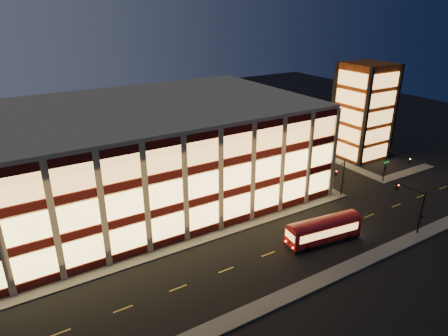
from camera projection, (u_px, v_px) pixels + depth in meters
ground at (215, 240)px, 50.94m from camera, size 200.00×200.00×0.00m
sidewalk_office_south at (190, 243)px, 50.25m from camera, size 54.00×2.00×0.15m
sidewalk_office_east at (274, 163)px, 75.43m from camera, size 2.00×30.00×0.15m
sidewalk_tower_south at (406, 173)px, 71.01m from camera, size 14.00×2.00×0.15m
sidewalk_tower_west at (317, 153)px, 80.74m from camera, size 2.00×30.00×0.15m
sidewalk_near at (279, 299)px, 40.66m from camera, size 100.00×2.00×0.15m
office_building at (141, 152)px, 60.11m from camera, size 50.45×30.45×14.50m
stair_tower at (363, 111)px, 76.24m from camera, size 8.60×8.60×18.00m
traffic_signal_far at (340, 174)px, 60.29m from camera, size 3.79×1.87×6.00m
traffic_signal_right at (394, 162)px, 65.06m from camera, size 1.20×4.37×6.00m
traffic_signal_near at (412, 201)px, 52.02m from camera, size 0.32×4.45×6.00m
trolley_bus at (324, 229)px, 49.97m from camera, size 10.13×3.72×3.35m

